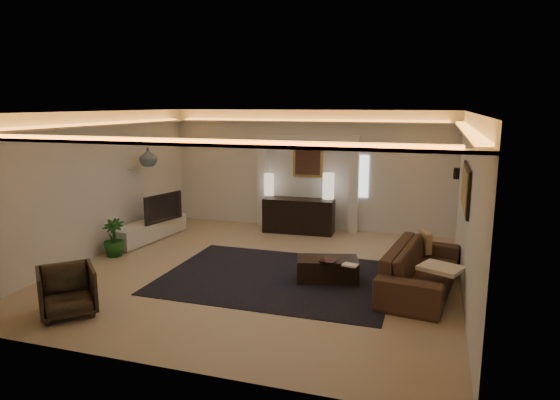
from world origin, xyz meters
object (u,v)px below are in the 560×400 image
(armchair, at_px, (67,291))
(coffee_table, at_px, (327,269))
(sofa, at_px, (421,269))
(console, at_px, (299,216))

(armchair, bearing_deg, coffee_table, -7.93)
(sofa, bearing_deg, armchair, 125.79)
(coffee_table, bearing_deg, sofa, -13.18)
(console, distance_m, coffee_table, 3.32)
(coffee_table, distance_m, armchair, 4.19)
(console, relative_size, armchair, 2.13)
(console, height_order, armchair, console)
(sofa, height_order, armchair, sofa)
(armchair, bearing_deg, sofa, -17.49)
(console, bearing_deg, armchair, -112.35)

